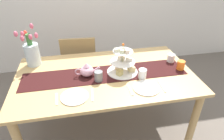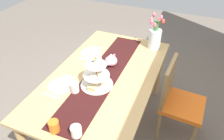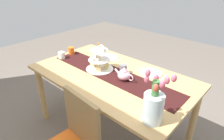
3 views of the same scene
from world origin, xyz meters
name	(u,v)px [view 2 (image 2 of 3)]	position (x,y,z in m)	size (l,w,h in m)	color
ground_plane	(106,125)	(0.00, 0.00, 0.00)	(8.00, 8.00, 0.00)	#6B6056
dining_table	(105,82)	(0.00, 0.00, 0.67)	(1.71, 0.98, 0.77)	tan
chair_left	(177,98)	(-0.23, 0.72, 0.50)	(0.45, 0.45, 0.91)	olive
table_runner	(104,74)	(0.00, -0.01, 0.77)	(1.58, 0.31, 0.00)	black
tiered_cake_stand	(96,77)	(0.18, 0.00, 0.87)	(0.30, 0.30, 0.30)	beige
teapot	(111,60)	(-0.17, 0.00, 0.83)	(0.24, 0.13, 0.14)	#E5A8BC
tulip_vase	(155,37)	(-0.70, 0.33, 0.91)	(0.20, 0.17, 0.43)	silver
cream_jug	(76,131)	(0.73, 0.11, 0.81)	(0.08, 0.08, 0.09)	white
dinner_plate_left	(91,53)	(-0.30, -0.30, 0.77)	(0.23, 0.23, 0.01)	white
fork_left	(97,47)	(-0.45, -0.30, 0.77)	(0.02, 0.15, 0.01)	silver
knife_left	(85,60)	(-0.16, -0.30, 0.77)	(0.01, 0.17, 0.01)	silver
dinner_plate_right	(61,86)	(0.31, -0.30, 0.77)	(0.23, 0.23, 0.01)	white
fork_right	(69,77)	(0.17, -0.30, 0.77)	(0.02, 0.15, 0.01)	silver
knife_right	(52,96)	(0.46, -0.30, 0.77)	(0.01, 0.17, 0.01)	silver
mug_grey	(98,64)	(-0.08, -0.10, 0.82)	(0.08, 0.08, 0.10)	slate
mug_white_text	(75,87)	(0.33, -0.14, 0.82)	(0.08, 0.08, 0.10)	white
mug_orange	(54,126)	(0.76, -0.06, 0.82)	(0.08, 0.08, 0.10)	orange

